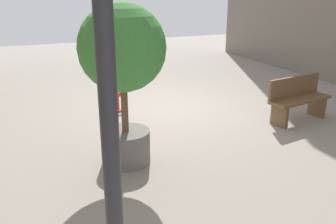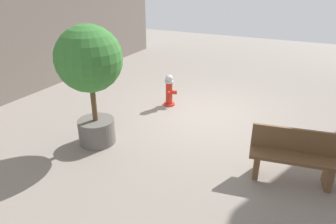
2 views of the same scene
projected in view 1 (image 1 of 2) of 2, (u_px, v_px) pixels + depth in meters
The scene contains 5 objects.
ground_plane at pixel (167, 107), 8.77m from camera, with size 23.40×23.40×0.00m, color gray.
fire_hydrant at pixel (115, 92), 8.38m from camera, with size 0.39×0.42×0.90m.
bench_near at pixel (298, 98), 7.80m from camera, with size 1.55×0.67×0.95m.
planter_tree at pixel (123, 61), 5.52m from camera, with size 1.35×1.35×2.56m.
street_lamp at pixel (104, 30), 2.44m from camera, with size 0.36×0.36×4.02m.
Camera 1 is at (3.18, 7.70, 2.76)m, focal length 38.89 mm.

